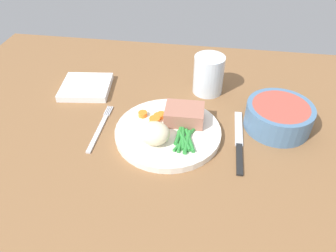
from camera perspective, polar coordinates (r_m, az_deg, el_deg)
The scene contains 11 objects.
dining_table at distance 74.03cm, azimuth -1.62°, elevation -1.58°, with size 120.00×90.00×2.00cm.
dinner_plate at distance 71.95cm, azimuth 0.00°, elevation -1.10°, with size 23.62×23.62×1.60cm, color white.
meat_portion at distance 72.90cm, azimuth 2.92°, elevation 2.06°, with size 8.73×6.71×3.51cm, color #A86B56.
mashed_potatoes at distance 67.08cm, azimuth -2.34°, elevation -1.31°, with size 6.60×5.95×4.49cm, color beige.
carrot_slices at distance 74.26cm, azimuth -2.56°, elevation 1.66°, with size 6.09×4.39×1.08cm.
green_beans at distance 68.53cm, azimuth 2.89°, elevation -2.31°, with size 4.73×9.32×0.90cm.
fork at distance 75.60cm, azimuth -11.95°, elevation -0.36°, with size 1.44×16.60×0.40cm.
knife at distance 72.06cm, azimuth 12.46°, elevation -2.82°, with size 1.70×20.50×0.64cm.
water_glass at distance 84.95cm, azimuth 7.16°, elevation 8.65°, with size 7.82×7.82×10.06cm.
salad_bowl at distance 76.84cm, azimuth 19.05°, elevation 1.80°, with size 14.90×14.90×5.85cm.
napkin at distance 89.48cm, azimuth -14.32°, elevation 6.72°, with size 12.67×12.27×1.69cm, color white.
Camera 1 is at (10.45, -54.57, 49.92)cm, focal length 34.39 mm.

